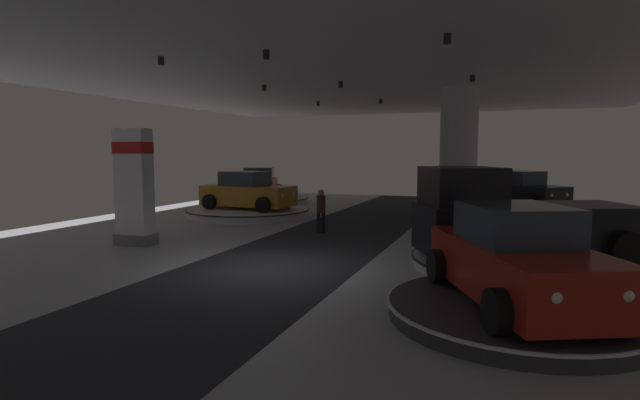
# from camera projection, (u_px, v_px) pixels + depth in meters

# --- Properties ---
(ground) EXTENTS (24.00, 44.00, 0.06)m
(ground) POSITION_uv_depth(u_px,v_px,m) (269.00, 269.00, 12.53)
(ground) COLOR #B2B2B7
(ceiling_with_spotlights) EXTENTS (24.00, 44.00, 0.39)m
(ceiling_with_spotlights) POSITION_uv_depth(u_px,v_px,m) (267.00, 43.00, 12.00)
(ceiling_with_spotlights) COLOR silver
(column_right) EXTENTS (1.48, 1.48, 5.50)m
(column_right) POSITION_uv_depth(u_px,v_px,m) (458.00, 157.00, 19.97)
(column_right) COLOR silver
(column_right) RESTS_ON ground
(brand_sign_pylon) EXTENTS (1.28, 0.67, 3.66)m
(brand_sign_pylon) POSITION_uv_depth(u_px,v_px,m) (134.00, 185.00, 15.58)
(brand_sign_pylon) COLOR slate
(brand_sign_pylon) RESTS_ON ground
(display_platform_deep_left) EXTENTS (5.59, 5.59, 0.36)m
(display_platform_deep_left) POSITION_uv_depth(u_px,v_px,m) (260.00, 200.00, 28.46)
(display_platform_deep_left) COLOR #B7B7BC
(display_platform_deep_left) RESTS_ON ground
(display_car_deep_left) EXTENTS (3.36, 4.57, 1.71)m
(display_car_deep_left) POSITION_uv_depth(u_px,v_px,m) (260.00, 184.00, 28.35)
(display_car_deep_left) COLOR red
(display_car_deep_left) RESTS_ON display_platform_deep_left
(display_platform_far_left) EXTENTS (5.63, 5.63, 0.35)m
(display_platform_far_left) POSITION_uv_depth(u_px,v_px,m) (248.00, 212.00, 22.78)
(display_platform_far_left) COLOR silver
(display_platform_far_left) RESTS_ON ground
(display_car_far_left) EXTENTS (4.36, 2.54, 1.71)m
(display_car_far_left) POSITION_uv_depth(u_px,v_px,m) (247.00, 192.00, 22.71)
(display_car_far_left) COLOR #B77519
(display_car_far_left) RESTS_ON display_platform_far_left
(display_platform_near_right) EXTENTS (4.52, 4.52, 0.30)m
(display_platform_near_right) POSITION_uv_depth(u_px,v_px,m) (516.00, 310.00, 8.69)
(display_platform_near_right) COLOR #333338
(display_platform_near_right) RESTS_ON ground
(display_car_near_right) EXTENTS (3.49, 4.57, 1.71)m
(display_car_near_right) POSITION_uv_depth(u_px,v_px,m) (517.00, 259.00, 8.63)
(display_car_near_right) COLOR maroon
(display_car_near_right) RESTS_ON display_platform_near_right
(display_platform_mid_right) EXTENTS (5.68, 5.68, 0.26)m
(display_platform_mid_right) POSITION_uv_depth(u_px,v_px,m) (524.00, 262.00, 12.61)
(display_platform_mid_right) COLOR #B7B7BC
(display_platform_mid_right) RESTS_ON ground
(pickup_truck_mid_right) EXTENTS (5.69, 4.29, 2.30)m
(pickup_truck_mid_right) POSITION_uv_depth(u_px,v_px,m) (514.00, 221.00, 12.48)
(pickup_truck_mid_right) COLOR black
(pickup_truck_mid_right) RESTS_ON display_platform_mid_right
(display_platform_deep_right) EXTENTS (4.95, 4.95, 0.34)m
(display_platform_deep_right) POSITION_uv_depth(u_px,v_px,m) (520.00, 210.00, 23.62)
(display_platform_deep_right) COLOR #333338
(display_platform_deep_right) RESTS_ON ground
(display_car_deep_right) EXTENTS (4.28, 4.21, 1.71)m
(display_car_deep_right) POSITION_uv_depth(u_px,v_px,m) (521.00, 191.00, 23.56)
(display_car_deep_right) COLOR black
(display_car_deep_right) RESTS_ON display_platform_deep_right
(visitor_walking_near) EXTENTS (0.32, 0.32, 1.59)m
(visitor_walking_near) POSITION_uv_depth(u_px,v_px,m) (321.00, 208.00, 17.98)
(visitor_walking_near) COLOR black
(visitor_walking_near) RESTS_ON ground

